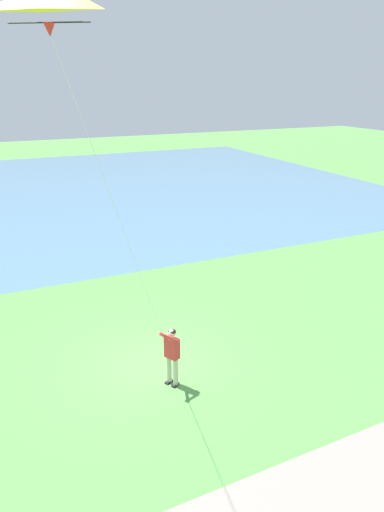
% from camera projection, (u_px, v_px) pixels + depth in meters
% --- Properties ---
extents(ground_plane, '(120.00, 120.00, 0.00)m').
position_uv_depth(ground_plane, '(150.00, 364.00, 14.19)').
color(ground_plane, '#569947').
extents(lake_water, '(36.00, 44.00, 0.01)m').
position_uv_depth(lake_water, '(89.00, 189.00, 37.17)').
color(lake_water, teal).
rests_on(lake_water, ground).
extents(walkway_path, '(3.19, 32.05, 0.02)m').
position_uv_depth(walkway_path, '(342.00, 493.00, 9.75)').
color(walkway_path, gray).
rests_on(walkway_path, ground).
extents(person_kite_flyer, '(0.52, 0.62, 1.83)m').
position_uv_depth(person_kite_flyer, '(171.00, 352.00, 12.89)').
color(person_kite_flyer, '#232328').
rests_on(person_kite_flyer, ground).
extents(flying_kite, '(1.67, 3.02, 7.71)m').
position_uv_depth(flying_kite, '(55.00, 15.00, 8.11)').
color(flying_kite, yellow).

